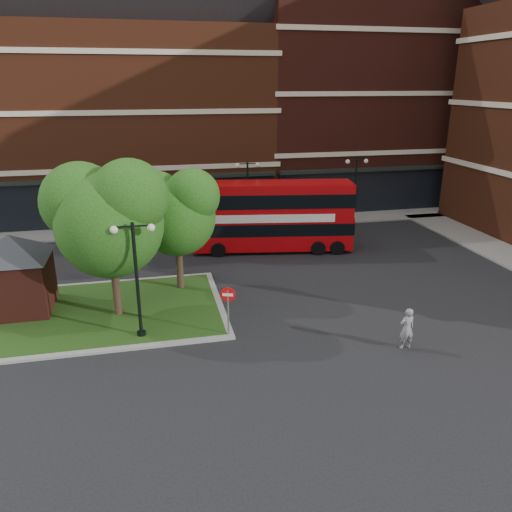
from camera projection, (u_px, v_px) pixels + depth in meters
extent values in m
plane|color=black|center=(270.00, 327.00, 21.79)|extent=(120.00, 120.00, 0.00)
cube|color=slate|center=(216.00, 225.00, 36.97)|extent=(44.00, 3.00, 0.12)
cube|color=#612B17|center=(101.00, 123.00, 39.94)|extent=(26.00, 12.00, 14.00)
cube|color=#471911|center=(358.00, 107.00, 44.14)|extent=(18.00, 12.00, 16.00)
cube|color=gray|center=(86.00, 314.00, 22.89)|extent=(12.60, 7.60, 0.12)
cube|color=#19380F|center=(86.00, 313.00, 22.88)|extent=(12.00, 7.00, 0.15)
cube|color=#471911|center=(16.00, 284.00, 22.75)|extent=(3.00, 3.00, 2.50)
cone|color=#23262B|center=(9.00, 247.00, 22.15)|extent=(6.51, 6.51, 1.10)
cylinder|color=#2D2116|center=(115.00, 276.00, 22.11)|extent=(0.36, 0.36, 3.92)
sphere|color=#134A12|center=(110.00, 225.00, 21.32)|extent=(4.60, 4.60, 4.60)
sphere|color=#134A12|center=(81.00, 202.00, 21.42)|extent=(3.45, 3.45, 3.45)
sphere|color=#134A12|center=(129.00, 197.00, 20.67)|extent=(3.22, 3.22, 3.22)
cylinder|color=#2D2116|center=(179.00, 258.00, 25.10)|extent=(0.36, 0.36, 3.47)
sphere|color=#134A12|center=(177.00, 217.00, 24.41)|extent=(3.80, 3.80, 3.80)
sphere|color=#134A12|center=(156.00, 200.00, 24.47)|extent=(2.85, 2.85, 2.85)
sphere|color=#134A12|center=(192.00, 196.00, 23.85)|extent=(2.66, 2.66, 2.66)
cylinder|color=black|center=(137.00, 283.00, 20.02)|extent=(0.14, 0.14, 5.00)
cylinder|color=black|center=(142.00, 335.00, 20.80)|extent=(0.36, 0.36, 0.30)
cube|color=black|center=(132.00, 226.00, 19.24)|extent=(1.40, 0.06, 0.06)
sphere|color=#F2EACC|center=(114.00, 230.00, 19.13)|extent=(0.32, 0.32, 0.32)
sphere|color=#F2EACC|center=(151.00, 228.00, 19.42)|extent=(0.32, 0.32, 0.32)
cylinder|color=black|center=(248.00, 198.00, 34.74)|extent=(0.14, 0.14, 5.00)
cylinder|color=black|center=(248.00, 230.00, 35.51)|extent=(0.36, 0.36, 0.30)
cube|color=black|center=(247.00, 164.00, 33.96)|extent=(1.40, 0.06, 0.06)
sphere|color=#F2EACC|center=(237.00, 165.00, 33.85)|extent=(0.32, 0.32, 0.32)
sphere|color=#F2EACC|center=(257.00, 165.00, 34.14)|extent=(0.32, 0.32, 0.32)
cylinder|color=black|center=(355.00, 192.00, 36.39)|extent=(0.14, 0.14, 5.00)
cylinder|color=black|center=(353.00, 223.00, 37.16)|extent=(0.36, 0.36, 0.30)
cube|color=black|center=(357.00, 160.00, 35.61)|extent=(1.40, 0.06, 0.06)
sphere|color=#F2EACC|center=(348.00, 162.00, 35.50)|extent=(0.32, 0.32, 0.32)
sphere|color=#F2EACC|center=(366.00, 161.00, 35.79)|extent=(0.32, 0.32, 0.32)
cube|color=#AC060A|center=(272.00, 229.00, 31.35)|extent=(10.16, 3.85, 1.89)
cube|color=#AC060A|center=(272.00, 200.00, 30.73)|extent=(10.06, 3.81, 1.89)
cube|color=black|center=(272.00, 198.00, 30.70)|extent=(10.16, 3.85, 0.86)
cube|color=silver|center=(274.00, 219.00, 29.94)|extent=(7.35, 1.25, 0.50)
imported|color=gray|center=(407.00, 328.00, 19.78)|extent=(0.66, 0.45, 1.74)
imported|color=#B9BBC1|center=(189.00, 226.00, 34.73)|extent=(3.93, 1.85, 1.30)
imported|color=silver|center=(303.00, 219.00, 36.18)|extent=(4.41, 1.97, 1.41)
cylinder|color=slate|center=(228.00, 314.00, 20.58)|extent=(0.08, 0.08, 2.13)
cylinder|color=red|center=(228.00, 295.00, 20.29)|extent=(0.60, 0.25, 0.62)
cube|color=white|center=(228.00, 295.00, 20.29)|extent=(0.42, 0.18, 0.12)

